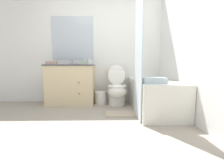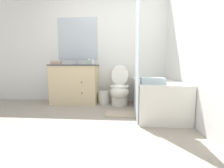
{
  "view_description": "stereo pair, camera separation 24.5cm",
  "coord_description": "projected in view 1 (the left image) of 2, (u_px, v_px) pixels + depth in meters",
  "views": [
    {
      "loc": [
        0.06,
        -1.75,
        0.79
      ],
      "look_at": [
        0.11,
        0.75,
        0.5
      ],
      "focal_mm": 24.0,
      "sensor_mm": 36.0,
      "label": 1
    },
    {
      "loc": [
        0.31,
        -1.75,
        0.79
      ],
      "look_at": [
        0.11,
        0.75,
        0.5
      ],
      "focal_mm": 24.0,
      "sensor_mm": 36.0,
      "label": 2
    }
  ],
  "objects": [
    {
      "name": "wall_right",
      "position": [
        179.0,
        40.0,
        2.54
      ],
      "size": [
        0.05,
        2.67,
        2.5
      ],
      "color": "silver",
      "rests_on": "ground_plane"
    },
    {
      "name": "hand_towel_folded",
      "position": [
        51.0,
        63.0,
        2.99
      ],
      "size": [
        0.2,
        0.12,
        0.07
      ],
      "color": "tan",
      "rests_on": "vanity_cabinet"
    },
    {
      "name": "shower_curtain",
      "position": [
        138.0,
        57.0,
        2.26
      ],
      "size": [
        0.01,
        0.53,
        1.86
      ],
      "color": "silver",
      "rests_on": "ground_plane"
    },
    {
      "name": "wall_back",
      "position": [
        106.0,
        46.0,
        3.37
      ],
      "size": [
        8.0,
        0.06,
        2.5
      ],
      "color": "silver",
      "rests_on": "ground_plane"
    },
    {
      "name": "soap_dispenser",
      "position": [
        89.0,
        62.0,
        3.09
      ],
      "size": [
        0.06,
        0.06,
        0.13
      ],
      "color": "white",
      "rests_on": "vanity_cabinet"
    },
    {
      "name": "wastebasket",
      "position": [
        101.0,
        98.0,
        3.21
      ],
      "size": [
        0.25,
        0.25,
        0.27
      ],
      "color": "silver",
      "rests_on": "ground_plane"
    },
    {
      "name": "toilet",
      "position": [
        117.0,
        89.0,
        3.12
      ],
      "size": [
        0.39,
        0.64,
        0.83
      ],
      "color": "silver",
      "rests_on": "ground_plane"
    },
    {
      "name": "bath_mat",
      "position": [
        123.0,
        114.0,
        2.52
      ],
      "size": [
        0.56,
        0.32,
        0.02
      ],
      "color": "tan",
      "rests_on": "ground_plane"
    },
    {
      "name": "vanity_cabinet",
      "position": [
        71.0,
        84.0,
        3.17
      ],
      "size": [
        0.98,
        0.54,
        0.84
      ],
      "color": "beige",
      "rests_on": "ground_plane"
    },
    {
      "name": "tissue_box",
      "position": [
        85.0,
        62.0,
        3.21
      ],
      "size": [
        0.14,
        0.14,
        0.12
      ],
      "color": "silver",
      "rests_on": "vanity_cabinet"
    },
    {
      "name": "sink_faucet",
      "position": [
        73.0,
        63.0,
        3.3
      ],
      "size": [
        0.14,
        0.12,
        0.12
      ],
      "color": "silver",
      "rests_on": "vanity_cabinet"
    },
    {
      "name": "bathtub",
      "position": [
        153.0,
        95.0,
        2.74
      ],
      "size": [
        0.7,
        1.49,
        0.55
      ],
      "color": "silver",
      "rests_on": "ground_plane"
    },
    {
      "name": "bath_towel_folded",
      "position": [
        154.0,
        80.0,
        2.2
      ],
      "size": [
        0.33,
        0.2,
        0.09
      ],
      "color": "silver",
      "rests_on": "bathtub"
    },
    {
      "name": "ground_plane",
      "position": [
        104.0,
        132.0,
        1.83
      ],
      "size": [
        14.0,
        14.0,
        0.0
      ],
      "primitive_type": "plane",
      "color": "gray"
    }
  ]
}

